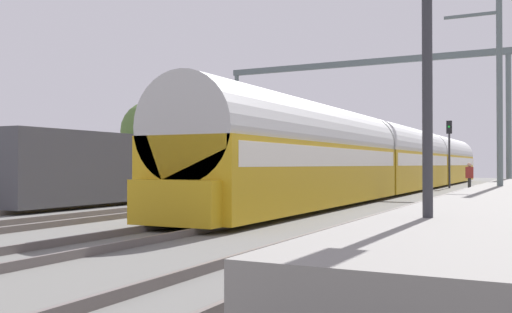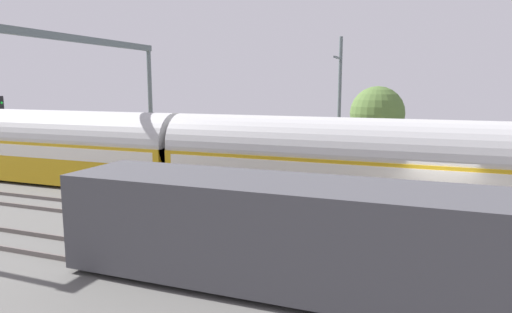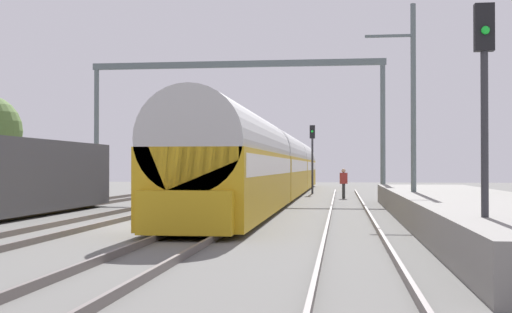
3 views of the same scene
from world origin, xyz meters
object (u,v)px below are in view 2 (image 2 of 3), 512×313
object	(u,v)px
railway_signal_far	(2,122)
freight_car	(300,235)
catenary_gantry	(51,73)
passenger_train	(50,146)
person_crossing	(112,154)

from	to	relation	value
railway_signal_far	freight_car	bearing A→B (deg)	-114.56
railway_signal_far	catenary_gantry	bearing A→B (deg)	-115.76
passenger_train	person_crossing	world-z (taller)	passenger_train
person_crossing	railway_signal_far	bearing A→B (deg)	-89.60
passenger_train	freight_car	bearing A→B (deg)	-116.55
freight_car	person_crossing	size ratio (longest dim) A/B	7.51
person_crossing	railway_signal_far	xyz separation A→B (m)	(-2.08, 6.75, 1.98)
passenger_train	freight_car	size ratio (longest dim) A/B	3.78
freight_car	catenary_gantry	bearing A→B (deg)	66.15
freight_car	catenary_gantry	world-z (taller)	catenary_gantry
passenger_train	catenary_gantry	xyz separation A→B (m)	(-2.08, -2.53, 3.95)
person_crossing	catenary_gantry	bearing A→B (deg)	-2.60
freight_car	catenary_gantry	size ratio (longest dim) A/B	0.77
passenger_train	freight_car	distance (m)	18.60
catenary_gantry	railway_signal_far	bearing A→B (deg)	64.24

